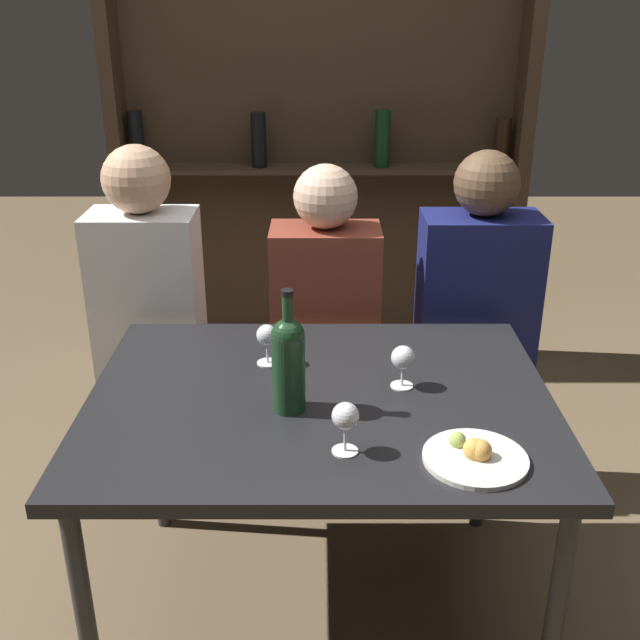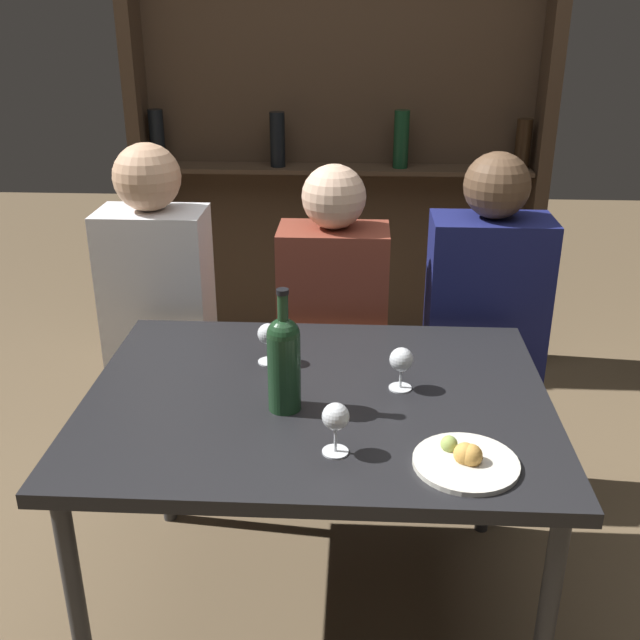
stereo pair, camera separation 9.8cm
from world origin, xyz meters
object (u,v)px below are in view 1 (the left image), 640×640
Objects in this scene: wine_bottle at (288,360)px; wine_glass_2 at (345,418)px; wine_glass_0 at (267,337)px; seated_person_left at (152,336)px; wine_glass_1 at (403,359)px; food_plate_0 at (475,455)px; seated_person_center at (325,346)px; seated_person_right at (473,341)px.

wine_glass_2 is at bearing -55.31° from wine_bottle.
wine_glass_0 is 0.65m from seated_person_left.
wine_glass_1 is at bearing 62.76° from wine_glass_2.
wine_bottle is at bearing -74.49° from wine_glass_0.
food_plate_0 is at bearing -6.56° from wine_glass_2.
food_plate_0 is at bearing -69.73° from wine_glass_1.
wine_glass_0 is at bearing -46.32° from seated_person_left.
wine_glass_2 is at bearing -54.73° from seated_person_left.
seated_person_center is at bearing 0.00° from seated_person_left.
seated_person_left reaches higher than wine_glass_2.
wine_glass_1 is at bearing 21.96° from wine_bottle.
wine_bottle is 0.27× the size of seated_person_center.
wine_glass_1 is 0.09× the size of seated_person_right.
wine_bottle is 0.76m from seated_person_center.
food_plate_0 is 0.95m from seated_person_right.
seated_person_center is at bearing 109.28° from food_plate_0.
seated_person_center is at bearing 180.00° from seated_person_right.
seated_person_left is (-0.79, 0.58, -0.20)m from wine_glass_1.
wine_bottle is 0.32m from wine_glass_1.
food_plate_0 is 0.19× the size of seated_person_right.
food_plate_0 is (0.42, -0.22, -0.12)m from wine_bottle.
wine_glass_2 is 1.03m from seated_person_right.
seated_person_right is (0.31, 0.58, -0.22)m from wine_glass_1.
seated_person_right is (0.67, 0.45, -0.22)m from wine_glass_0.
wine_bottle is 2.73× the size of wine_glass_1.
wine_glass_2 is 0.53× the size of food_plate_0.
wine_glass_2 is (-0.16, -0.31, 0.01)m from wine_glass_1.
wine_glass_2 is 0.10× the size of seated_person_right.
food_plate_0 is at bearing -70.72° from seated_person_center.
seated_person_right is at bearing 62.19° from wine_glass_1.
wine_glass_2 is (0.13, -0.19, -0.05)m from wine_bottle.
seated_person_left is 1.05× the size of seated_person_center.
wine_glass_0 is 0.94× the size of wine_glass_2.
seated_person_left is at bearing 125.43° from wine_bottle.
wine_glass_0 is 0.09× the size of seated_person_left.
wine_glass_2 is at bearing -117.61° from seated_person_right.
food_plate_0 is (0.28, -0.03, -0.07)m from wine_glass_2.
seated_person_left is (-0.50, 0.70, -0.26)m from wine_bottle.
food_plate_0 is at bearing -28.22° from wine_bottle.
seated_person_center is (-0.04, 0.89, -0.24)m from wine_glass_2.
seated_person_right reaches higher than food_plate_0.
seated_person_left is 1.10m from seated_person_right.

